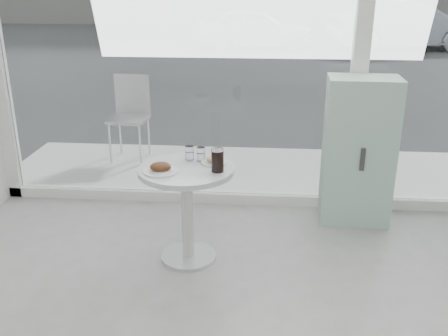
# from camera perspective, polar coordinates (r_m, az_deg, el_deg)

# --- Properties ---
(room_shell) EXTENTS (6.00, 6.00, 6.00)m
(room_shell) POSITION_cam_1_polar(r_m,az_deg,el_deg) (0.99, 0.75, 10.90)
(room_shell) COLOR white
(room_shell) RESTS_ON ground
(storefront) EXTENTS (5.00, 0.14, 3.00)m
(storefront) POSITION_cam_1_polar(r_m,az_deg,el_deg) (4.55, 4.99, 15.99)
(storefront) COLOR white
(storefront) RESTS_ON ground
(main_table) EXTENTS (0.72, 0.72, 0.77)m
(main_table) POSITION_cam_1_polar(r_m,az_deg,el_deg) (3.80, -4.27, -3.03)
(main_table) COLOR silver
(main_table) RESTS_ON ground
(patio_deck) EXTENTS (5.60, 1.60, 0.05)m
(patio_deck) POSITION_cam_1_polar(r_m,az_deg,el_deg) (5.72, 3.73, -0.40)
(patio_deck) COLOR white
(patio_deck) RESTS_ON ground
(street) EXTENTS (40.00, 24.00, 0.00)m
(street) POSITION_cam_1_polar(r_m,az_deg,el_deg) (17.66, 4.61, 13.82)
(street) COLOR #373737
(street) RESTS_ON ground
(mint_cabinet) EXTENTS (0.62, 0.44, 1.31)m
(mint_cabinet) POSITION_cam_1_polar(r_m,az_deg,el_deg) (4.57, 15.09, 1.86)
(mint_cabinet) COLOR #98C2AE
(mint_cabinet) RESTS_ON ground
(patio_chair) EXTENTS (0.45, 0.45, 0.99)m
(patio_chair) POSITION_cam_1_polar(r_m,az_deg,el_deg) (6.07, -10.66, 6.34)
(patio_chair) COLOR silver
(patio_chair) RESTS_ON patio_deck
(car_white) EXTENTS (3.82, 1.73, 1.27)m
(car_white) POSITION_cam_1_polar(r_m,az_deg,el_deg) (16.78, 3.52, 15.68)
(car_white) COLOR white
(car_white) RESTS_ON street
(car_silver) EXTENTS (4.84, 2.35, 1.53)m
(car_silver) POSITION_cam_1_polar(r_m,az_deg,el_deg) (17.21, 19.83, 15.11)
(car_silver) COLOR #B4B7BC
(car_silver) RESTS_ON street
(plate_fritter) EXTENTS (0.26, 0.26, 0.07)m
(plate_fritter) POSITION_cam_1_polar(r_m,az_deg,el_deg) (3.64, -7.19, -0.03)
(plate_fritter) COLOR silver
(plate_fritter) RESTS_ON main_table
(plate_donut) EXTENTS (0.20, 0.20, 0.05)m
(plate_donut) POSITION_cam_1_polar(r_m,az_deg,el_deg) (3.79, -1.14, 0.82)
(plate_donut) COLOR silver
(plate_donut) RESTS_ON main_table
(water_tumbler_a) EXTENTS (0.07, 0.07, 0.11)m
(water_tumbler_a) POSITION_cam_1_polar(r_m,az_deg,el_deg) (3.86, -3.96, 1.63)
(water_tumbler_a) COLOR white
(water_tumbler_a) RESTS_ON main_table
(water_tumbler_b) EXTENTS (0.07, 0.07, 0.11)m
(water_tumbler_b) POSITION_cam_1_polar(r_m,az_deg,el_deg) (3.84, -2.66, 1.51)
(water_tumbler_b) COLOR white
(water_tumbler_b) RESTS_ON main_table
(cola_glass) EXTENTS (0.09, 0.09, 0.17)m
(cola_glass) POSITION_cam_1_polar(r_m,az_deg,el_deg) (3.60, -0.74, 0.85)
(cola_glass) COLOR white
(cola_glass) RESTS_ON main_table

